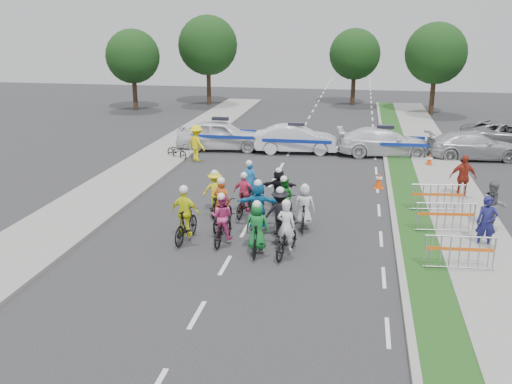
% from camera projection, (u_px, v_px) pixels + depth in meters
% --- Properties ---
extents(ground, '(90.00, 90.00, 0.00)m').
position_uv_depth(ground, '(225.00, 265.00, 16.86)').
color(ground, '#28282B').
rests_on(ground, ground).
extents(curb_right, '(0.20, 60.00, 0.12)m').
position_uv_depth(curb_right, '(394.00, 218.00, 20.67)').
color(curb_right, gray).
rests_on(curb_right, ground).
extents(grass_strip, '(1.20, 60.00, 0.11)m').
position_uv_depth(grass_strip, '(414.00, 220.00, 20.55)').
color(grass_strip, '#1D4716').
rests_on(grass_strip, ground).
extents(sidewalk_right, '(2.40, 60.00, 0.13)m').
position_uv_depth(sidewalk_right, '(466.00, 222.00, 20.23)').
color(sidewalk_right, gray).
rests_on(sidewalk_right, ground).
extents(sidewalk_left, '(3.00, 60.00, 0.13)m').
position_uv_depth(sidewalk_left, '(95.00, 201.00, 22.67)').
color(sidewalk_left, gray).
rests_on(sidewalk_left, ground).
extents(rider_0, '(0.96, 1.87, 1.82)m').
position_uv_depth(rider_0, '(286.00, 236.00, 17.46)').
color(rider_0, black).
rests_on(rider_0, ground).
extents(rider_1, '(0.74, 1.67, 1.76)m').
position_uv_depth(rider_1, '(257.00, 233.00, 17.53)').
color(rider_1, black).
rests_on(rider_1, ground).
extents(rider_2, '(0.76, 1.73, 1.73)m').
position_uv_depth(rider_2, '(222.00, 224.00, 18.38)').
color(rider_2, black).
rests_on(rider_2, ground).
extents(rider_3, '(1.01, 1.88, 1.93)m').
position_uv_depth(rider_3, '(186.00, 220.00, 18.50)').
color(rider_3, black).
rests_on(rider_3, ground).
extents(rider_4, '(1.08, 1.86, 1.83)m').
position_uv_depth(rider_4, '(280.00, 219.00, 18.66)').
color(rider_4, black).
rests_on(rider_4, ground).
extents(rider_5, '(1.52, 1.81, 1.85)m').
position_uv_depth(rider_5, '(258.00, 209.00, 19.43)').
color(rider_5, black).
rests_on(rider_5, ground).
extents(rider_6, '(0.82, 1.88, 1.86)m').
position_uv_depth(rider_6, '(222.00, 211.00, 19.73)').
color(rider_6, black).
rests_on(rider_6, ground).
extents(rider_7, '(0.70, 1.59, 1.67)m').
position_uv_depth(rider_7, '(304.00, 211.00, 19.57)').
color(rider_7, black).
rests_on(rider_7, ground).
extents(rider_8, '(0.90, 1.76, 1.71)m').
position_uv_depth(rider_8, '(284.00, 204.00, 20.39)').
color(rider_8, black).
rests_on(rider_8, ground).
extents(rider_9, '(0.90, 1.66, 1.69)m').
position_uv_depth(rider_9, '(245.00, 199.00, 20.95)').
color(rider_9, black).
rests_on(rider_9, ground).
extents(rider_10, '(0.98, 1.71, 1.71)m').
position_uv_depth(rider_10, '(216.00, 196.00, 21.18)').
color(rider_10, black).
rests_on(rider_10, ground).
extents(rider_11, '(1.35, 1.61, 1.68)m').
position_uv_depth(rider_11, '(279.00, 192.00, 21.58)').
color(rider_11, black).
rests_on(rider_11, ground).
extents(rider_12, '(0.94, 1.82, 1.77)m').
position_uv_depth(rider_12, '(250.00, 189.00, 22.40)').
color(rider_12, black).
rests_on(rider_12, ground).
extents(police_car_0, '(5.04, 2.52, 1.65)m').
position_uv_depth(police_car_0, '(221.00, 135.00, 31.60)').
color(police_car_0, white).
rests_on(police_car_0, ground).
extents(police_car_1, '(4.65, 2.07, 1.48)m').
position_uv_depth(police_car_1, '(296.00, 139.00, 30.91)').
color(police_car_1, white).
rests_on(police_car_1, ground).
extents(police_car_2, '(5.24, 2.65, 1.46)m').
position_uv_depth(police_car_2, '(385.00, 142.00, 30.29)').
color(police_car_2, white).
rests_on(police_car_2, ground).
extents(civilian_sedan, '(5.02, 2.49, 1.40)m').
position_uv_depth(civilian_sedan, '(474.00, 146.00, 29.50)').
color(civilian_sedan, '#ADADB2').
rests_on(civilian_sedan, ground).
extents(spectator_0, '(0.66, 0.47, 1.71)m').
position_uv_depth(spectator_0, '(486.00, 223.00, 17.89)').
color(spectator_0, navy).
rests_on(spectator_0, ground).
extents(spectator_1, '(0.86, 0.67, 1.76)m').
position_uv_depth(spectator_1, '(493.00, 207.00, 19.35)').
color(spectator_1, '#5D5D62').
rests_on(spectator_1, ground).
extents(spectator_2, '(1.12, 0.59, 1.83)m').
position_uv_depth(spectator_2, '(463.00, 177.00, 22.80)').
color(spectator_2, maroon).
rests_on(spectator_2, ground).
extents(marshal_hiviz, '(1.35, 1.27, 1.83)m').
position_uv_depth(marshal_hiviz, '(197.00, 143.00, 29.10)').
color(marshal_hiviz, '#FFEB0D').
rests_on(marshal_hiviz, ground).
extents(barrier_0, '(2.03, 0.65, 1.12)m').
position_uv_depth(barrier_0, '(459.00, 254.00, 16.25)').
color(barrier_0, '#A5A8AD').
rests_on(barrier_0, ground).
extents(barrier_1, '(2.05, 0.75, 1.12)m').
position_uv_depth(barrier_1, '(445.00, 219.00, 19.15)').
color(barrier_1, '#A5A8AD').
rests_on(barrier_1, ground).
extents(barrier_2, '(2.05, 0.75, 1.12)m').
position_uv_depth(barrier_2, '(437.00, 198.00, 21.29)').
color(barrier_2, '#A5A8AD').
rests_on(barrier_2, ground).
extents(cone_0, '(0.40, 0.40, 0.70)m').
position_uv_depth(cone_0, '(379.00, 181.00, 24.45)').
color(cone_0, '#F24C0C').
rests_on(cone_0, ground).
extents(cone_1, '(0.40, 0.40, 0.70)m').
position_uv_depth(cone_1, '(429.00, 161.00, 27.91)').
color(cone_1, '#F24C0C').
rests_on(cone_1, ground).
extents(parked_bike, '(1.62, 1.37, 0.84)m').
position_uv_depth(parked_bike, '(177.00, 151.00, 29.54)').
color(parked_bike, black).
rests_on(parked_bike, ground).
extents(tree_0, '(4.20, 4.20, 6.30)m').
position_uv_depth(tree_0, '(133.00, 56.00, 44.41)').
color(tree_0, '#382619').
rests_on(tree_0, ground).
extents(tree_1, '(4.55, 4.55, 6.82)m').
position_uv_depth(tree_1, '(436.00, 53.00, 42.21)').
color(tree_1, '#382619').
rests_on(tree_1, ground).
extents(tree_3, '(4.90, 4.90, 7.35)m').
position_uv_depth(tree_3, '(208.00, 45.00, 47.10)').
color(tree_3, '#382619').
rests_on(tree_3, ground).
extents(tree_4, '(4.20, 4.20, 6.30)m').
position_uv_depth(tree_4, '(355.00, 54.00, 47.12)').
color(tree_4, '#382619').
rests_on(tree_4, ground).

